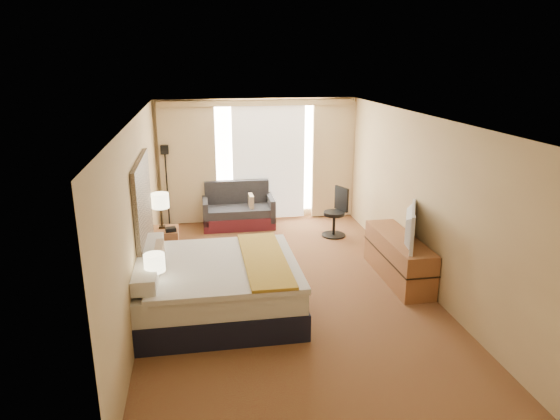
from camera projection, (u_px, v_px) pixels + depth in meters
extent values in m
cube|color=maroon|center=(285.00, 286.00, 7.75)|extent=(4.20, 7.00, 0.02)
cube|color=white|center=(286.00, 117.00, 6.99)|extent=(4.20, 7.00, 0.02)
cube|color=#CEB37E|center=(257.00, 160.00, 10.67)|extent=(4.20, 0.02, 2.60)
cube|color=#CEB37E|center=(361.00, 326.00, 4.07)|extent=(4.20, 0.02, 2.60)
cube|color=#CEB37E|center=(139.00, 213.00, 7.04)|extent=(0.02, 7.00, 2.60)
cube|color=#CEB37E|center=(419.00, 200.00, 7.71)|extent=(0.02, 7.00, 2.60)
cube|color=black|center=(144.00, 210.00, 7.24)|extent=(0.06, 1.85, 1.50)
cube|color=#935835|center=(156.00, 312.00, 6.39)|extent=(0.45, 0.52, 0.55)
cube|color=#935835|center=(166.00, 244.00, 8.74)|extent=(0.45, 0.52, 0.55)
cube|color=#935835|center=(398.00, 258.00, 7.94)|extent=(0.50, 1.80, 0.70)
cube|color=white|center=(268.00, 159.00, 10.68)|extent=(2.30, 0.02, 2.30)
cube|color=beige|center=(188.00, 165.00, 10.34)|extent=(1.15, 0.09, 2.50)
cube|color=beige|center=(333.00, 160.00, 10.83)|extent=(0.90, 0.09, 2.50)
cube|color=white|center=(269.00, 162.00, 10.66)|extent=(1.55, 0.04, 2.50)
cube|color=#CEB37E|center=(257.00, 103.00, 10.17)|extent=(4.00, 0.16, 0.12)
cube|color=black|center=(219.00, 300.00, 6.92)|extent=(2.17, 1.96, 0.36)
cube|color=silver|center=(218.00, 278.00, 6.82)|extent=(2.12, 1.91, 0.31)
cube|color=silver|center=(224.00, 265.00, 6.78)|extent=(1.98, 1.98, 0.07)
cube|color=gold|center=(264.00, 259.00, 6.86)|extent=(0.57, 1.98, 0.04)
cube|color=silver|center=(146.00, 276.00, 6.14)|extent=(0.29, 0.81, 0.19)
cube|color=silver|center=(152.00, 248.00, 7.04)|extent=(0.29, 0.81, 0.19)
cube|color=beige|center=(160.00, 257.00, 6.60)|extent=(0.10, 0.43, 0.37)
cube|color=#50161F|center=(239.00, 220.00, 10.47)|extent=(1.47, 0.79, 0.26)
cube|color=#313136|center=(239.00, 211.00, 10.36)|extent=(1.37, 0.63, 0.17)
cube|color=#313136|center=(237.00, 194.00, 10.62)|extent=(1.36, 0.15, 0.58)
cube|color=#313136|center=(205.00, 211.00, 10.29)|extent=(0.11, 0.79, 0.47)
cube|color=#313136|center=(271.00, 208.00, 10.50)|extent=(0.11, 0.79, 0.47)
cube|color=beige|center=(251.00, 202.00, 10.35)|extent=(0.09, 0.37, 0.34)
cube|color=black|center=(170.00, 225.00, 10.56)|extent=(0.22, 0.22, 0.02)
cylinder|color=black|center=(167.00, 189.00, 10.33)|extent=(0.03, 0.03, 1.53)
cube|color=black|center=(165.00, 149.00, 10.09)|extent=(0.16, 0.16, 0.18)
cylinder|color=black|center=(333.00, 235.00, 9.94)|extent=(0.48, 0.48, 0.03)
cylinder|color=black|center=(334.00, 224.00, 9.88)|extent=(0.06, 0.06, 0.43)
cylinder|color=black|center=(334.00, 213.00, 9.81)|extent=(0.42, 0.42, 0.07)
cube|color=black|center=(342.00, 199.00, 9.82)|extent=(0.19, 0.37, 0.48)
cube|color=black|center=(157.00, 293.00, 6.26)|extent=(0.09, 0.09, 0.04)
cylinder|color=black|center=(156.00, 280.00, 6.20)|extent=(0.03, 0.03, 0.32)
cylinder|color=#FFF3BF|center=(154.00, 263.00, 6.13)|extent=(0.26, 0.26, 0.22)
cube|color=black|center=(162.00, 227.00, 8.70)|extent=(0.11, 0.11, 0.04)
cylinder|color=black|center=(161.00, 216.00, 8.64)|extent=(0.03, 0.03, 0.37)
cylinder|color=#FFF3BF|center=(160.00, 201.00, 8.56)|extent=(0.30, 0.30, 0.26)
cube|color=#84ADCC|center=(165.00, 285.00, 6.39)|extent=(0.15, 0.15, 0.12)
cube|color=black|center=(171.00, 229.00, 8.54)|extent=(0.20, 0.17, 0.07)
imported|color=black|center=(406.00, 226.00, 7.47)|extent=(0.54, 0.97, 0.58)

